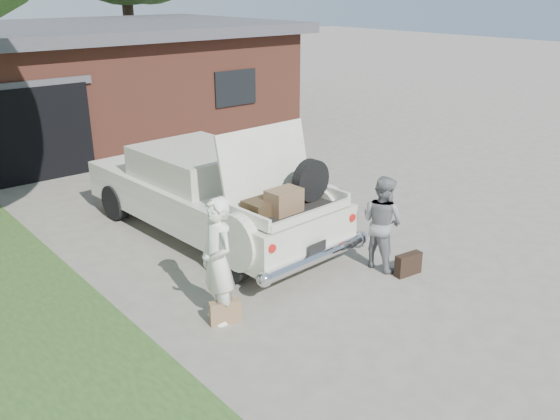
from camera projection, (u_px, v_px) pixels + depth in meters
ground at (305, 288)px, 9.06m from camera, size 90.00×90.00×0.00m
house at (67, 83)px, 17.29m from camera, size 12.80×7.80×3.30m
sedan at (210, 192)px, 10.79m from camera, size 2.43×5.60×2.26m
woman_left at (218, 261)px, 7.89m from camera, size 0.50×0.70×1.78m
woman_right at (382, 222)px, 9.50m from camera, size 0.62×0.78×1.55m
suitcase_left at (225, 312)px, 8.06m from camera, size 0.45×0.28×0.33m
suitcase_right at (408, 264)px, 9.42m from camera, size 0.48×0.21×0.36m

